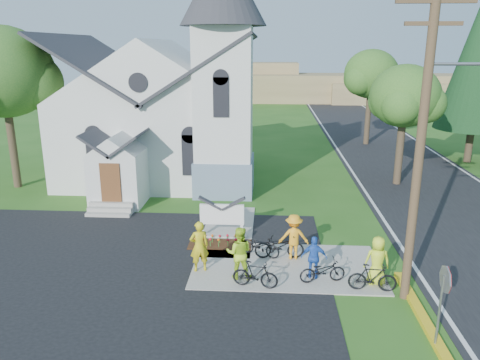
# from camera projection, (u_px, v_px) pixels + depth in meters

# --- Properties ---
(ground) EXTENTS (120.00, 120.00, 0.00)m
(ground) POSITION_uv_depth(u_px,v_px,m) (246.00, 272.00, 17.20)
(ground) COLOR #2A5A19
(ground) RESTS_ON ground
(parking_lot) EXTENTS (20.00, 16.00, 0.02)m
(parking_lot) POSITION_uv_depth(u_px,v_px,m) (35.00, 293.00, 15.69)
(parking_lot) COLOR black
(parking_lot) RESTS_ON ground
(road) EXTENTS (8.00, 90.00, 0.02)m
(road) POSITION_uv_depth(u_px,v_px,m) (408.00, 171.00, 30.99)
(road) COLOR black
(road) RESTS_ON ground
(sidewalk) EXTENTS (7.00, 4.00, 0.05)m
(sidewalk) POSITION_uv_depth(u_px,v_px,m) (287.00, 266.00, 17.58)
(sidewalk) COLOR gray
(sidewalk) RESTS_ON ground
(church) EXTENTS (12.35, 12.00, 13.00)m
(church) POSITION_uv_depth(u_px,v_px,m) (166.00, 94.00, 28.06)
(church) COLOR silver
(church) RESTS_ON ground
(church_sign) EXTENTS (2.20, 0.40, 1.70)m
(church_sign) POSITION_uv_depth(u_px,v_px,m) (222.00, 215.00, 20.05)
(church_sign) COLOR gray
(church_sign) RESTS_ON ground
(flower_bed) EXTENTS (2.60, 1.10, 0.07)m
(flower_bed) POSITION_uv_depth(u_px,v_px,m) (220.00, 245.00, 19.46)
(flower_bed) COLOR #361D0E
(flower_bed) RESTS_ON ground
(utility_pole) EXTENTS (3.45, 0.28, 10.00)m
(utility_pole) POSITION_uv_depth(u_px,v_px,m) (423.00, 136.00, 13.95)
(utility_pole) COLOR #4A3425
(utility_pole) RESTS_ON ground
(stop_sign) EXTENTS (0.11, 0.76, 2.48)m
(stop_sign) POSITION_uv_depth(u_px,v_px,m) (444.00, 290.00, 12.35)
(stop_sign) COLOR gray
(stop_sign) RESTS_ON ground
(tree_lot_corner) EXTENTS (5.60, 5.60, 9.15)m
(tree_lot_corner) POSITION_uv_depth(u_px,v_px,m) (3.00, 72.00, 25.81)
(tree_lot_corner) COLOR #3B2D20
(tree_lot_corner) RESTS_ON ground
(tree_road_near) EXTENTS (4.00, 4.00, 7.05)m
(tree_road_near) POSITION_uv_depth(u_px,v_px,m) (405.00, 97.00, 26.77)
(tree_road_near) COLOR #3B2D20
(tree_road_near) RESTS_ON ground
(tree_road_mid) EXTENTS (4.40, 4.40, 7.80)m
(tree_road_mid) POSITION_uv_depth(u_px,v_px,m) (371.00, 74.00, 38.09)
(tree_road_mid) COLOR #3B2D20
(tree_road_mid) RESTS_ON ground
(distant_hills) EXTENTS (61.00, 10.00, 5.60)m
(distant_hills) POSITION_uv_depth(u_px,v_px,m) (287.00, 86.00, 70.44)
(distant_hills) COLOR olive
(distant_hills) RESTS_ON ground
(cyclist_0) EXTENTS (0.81, 0.67, 1.91)m
(cyclist_0) POSITION_uv_depth(u_px,v_px,m) (199.00, 246.00, 16.94)
(cyclist_0) COLOR gold
(cyclist_0) RESTS_ON sidewalk
(bike_0) EXTENTS (1.77, 1.21, 0.88)m
(bike_0) POSITION_uv_depth(u_px,v_px,m) (260.00, 245.00, 18.29)
(bike_0) COLOR black
(bike_0) RESTS_ON sidewalk
(cyclist_1) EXTENTS (0.94, 0.74, 1.91)m
(cyclist_1) POSITION_uv_depth(u_px,v_px,m) (239.00, 253.00, 16.41)
(cyclist_1) COLOR #B2DE29
(cyclist_1) RESTS_ON sidewalk
(bike_1) EXTENTS (1.64, 0.74, 0.95)m
(bike_1) POSITION_uv_depth(u_px,v_px,m) (255.00, 274.00, 15.88)
(bike_1) COLOR black
(bike_1) RESTS_ON sidewalk
(cyclist_2) EXTENTS (0.95, 0.48, 1.56)m
(cyclist_2) POSITION_uv_depth(u_px,v_px,m) (314.00, 258.00, 16.44)
(cyclist_2) COLOR blue
(cyclist_2) RESTS_ON sidewalk
(bike_2) EXTENTS (1.96, 0.80, 1.01)m
(bike_2) POSITION_uv_depth(u_px,v_px,m) (279.00, 246.00, 18.08)
(bike_2) COLOR black
(bike_2) RESTS_ON sidewalk
(cyclist_3) EXTENTS (1.18, 0.70, 1.79)m
(cyclist_3) POSITION_uv_depth(u_px,v_px,m) (294.00, 237.00, 17.95)
(cyclist_3) COLOR orange
(cyclist_3) RESTS_ON sidewalk
(bike_3) EXTENTS (1.64, 0.57, 0.97)m
(bike_3) POSITION_uv_depth(u_px,v_px,m) (373.00, 278.00, 15.64)
(bike_3) COLOR black
(bike_3) RESTS_ON sidewalk
(cyclist_4) EXTENTS (0.86, 0.57, 1.75)m
(cyclist_4) POSITION_uv_depth(u_px,v_px,m) (377.00, 261.00, 15.98)
(cyclist_4) COLOR #CFE92B
(cyclist_4) RESTS_ON sidewalk
(bike_4) EXTENTS (1.70, 0.88, 0.85)m
(bike_4) POSITION_uv_depth(u_px,v_px,m) (322.00, 271.00, 16.25)
(bike_4) COLOR black
(bike_4) RESTS_ON sidewalk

